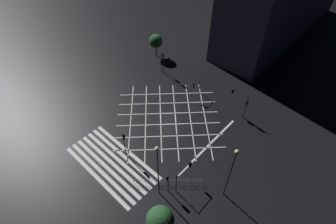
% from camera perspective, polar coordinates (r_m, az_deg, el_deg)
% --- Properties ---
extents(ground_plane, '(200.00, 200.00, 0.00)m').
position_cam_1_polar(ground_plane, '(40.87, 0.00, -1.45)').
color(ground_plane, black).
extents(road_markings, '(19.60, 23.84, 0.01)m').
position_cam_1_polar(road_markings, '(37.80, -6.42, -7.19)').
color(road_markings, silver).
rests_on(road_markings, ground_plane).
extents(traffic_light_ne_cross, '(0.36, 0.39, 3.74)m').
position_cam_1_polar(traffic_light_ne_cross, '(40.78, 16.60, 1.36)').
color(traffic_light_ne_cross, black).
rests_on(traffic_light_ne_cross, ground_plane).
extents(traffic_light_se_cross, '(0.36, 2.80, 3.72)m').
position_cam_1_polar(traffic_light_se_cross, '(32.02, 3.62, -12.80)').
color(traffic_light_se_cross, black).
rests_on(traffic_light_se_cross, ground_plane).
extents(traffic_light_nw_main, '(2.23, 0.36, 4.31)m').
position_cam_1_polar(traffic_light_nw_main, '(47.24, -0.55, 11.17)').
color(traffic_light_nw_main, black).
rests_on(traffic_light_nw_main, ground_plane).
extents(traffic_light_se_main, '(0.39, 0.36, 3.48)m').
position_cam_1_polar(traffic_light_se_main, '(31.66, -0.11, -14.65)').
color(traffic_light_se_main, black).
rests_on(traffic_light_se_main, ground_plane).
extents(traffic_light_nw_cross, '(0.36, 0.39, 4.21)m').
position_cam_1_polar(traffic_light_nw_cross, '(48.06, -1.11, 11.64)').
color(traffic_light_nw_cross, black).
rests_on(traffic_light_nw_cross, ground_plane).
extents(traffic_light_median_south, '(0.36, 0.39, 4.52)m').
position_cam_1_polar(traffic_light_median_south, '(34.49, -9.54, -6.12)').
color(traffic_light_median_south, black).
rests_on(traffic_light_median_south, ground_plane).
extents(traffic_light_median_north, '(0.36, 2.10, 3.28)m').
position_cam_1_polar(traffic_light_median_north, '(43.32, 6.05, 5.91)').
color(traffic_light_median_north, black).
rests_on(traffic_light_median_north, ground_plane).
extents(traffic_light_ne_main, '(2.88, 0.36, 4.51)m').
position_cam_1_polar(traffic_light_ne_main, '(40.83, 15.18, 3.08)').
color(traffic_light_ne_main, black).
rests_on(traffic_light_ne_main, ground_plane).
extents(street_lamp_east, '(0.49, 0.49, 9.36)m').
position_cam_1_polar(street_lamp_east, '(28.20, -2.26, -11.32)').
color(street_lamp_east, black).
rests_on(street_lamp_east, ground_plane).
extents(street_lamp_west, '(0.48, 0.48, 9.02)m').
position_cam_1_polar(street_lamp_west, '(29.18, 13.75, -11.53)').
color(street_lamp_west, black).
rests_on(street_lamp_west, ground_plane).
extents(street_tree_near, '(2.88, 2.88, 5.49)m').
position_cam_1_polar(street_tree_near, '(28.01, -1.72, -22.49)').
color(street_tree_near, '#38281C').
rests_on(street_tree_near, ground_plane).
extents(street_tree_far, '(2.61, 2.61, 4.66)m').
position_cam_1_polar(street_tree_far, '(52.36, -2.68, 15.17)').
color(street_tree_far, '#38281C').
rests_on(street_tree_far, ground_plane).
extents(pedestrian_railing, '(6.41, 5.90, 1.05)m').
position_cam_1_polar(pedestrian_railing, '(33.72, 0.00, -14.73)').
color(pedestrian_railing, gray).
rests_on(pedestrian_railing, ground_plane).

